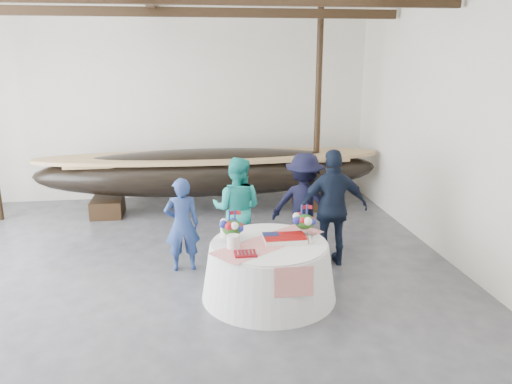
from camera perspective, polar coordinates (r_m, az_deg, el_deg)
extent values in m
cube|color=#3D3D42|center=(7.22, -11.98, -13.54)|extent=(10.00, 12.00, 0.01)
cube|color=silver|center=(12.38, -10.71, 9.57)|extent=(10.00, 0.02, 4.50)
cube|color=silver|center=(7.78, 26.81, 4.85)|extent=(0.02, 12.00, 4.50)
cube|color=black|center=(10.36, -11.81, 19.51)|extent=(9.80, 0.12, 0.18)
cylinder|color=black|center=(11.39, 7.07, 9.23)|extent=(0.14, 0.14, 4.50)
cube|color=black|center=(11.57, -16.58, -1.63)|extent=(0.67, 0.86, 0.38)
cube|color=black|center=(11.75, 6.14, -0.79)|extent=(0.67, 0.86, 0.38)
ellipsoid|color=black|center=(11.25, -5.21, 2.28)|extent=(7.67, 1.53, 1.05)
cube|color=#9E7A4C|center=(11.19, -5.25, 3.71)|extent=(6.13, 1.01, 0.06)
cone|color=silver|center=(7.40, 1.49, -8.92)|extent=(1.97, 1.97, 0.82)
cylinder|color=silver|center=(7.23, 1.51, -5.91)|extent=(1.67, 1.67, 0.04)
cube|color=red|center=(7.23, 1.51, -5.74)|extent=(1.80, 1.52, 0.01)
cube|color=white|center=(7.26, 3.27, -5.38)|extent=(0.60, 0.40, 0.07)
cylinder|color=white|center=(6.99, -2.61, -5.68)|extent=(0.18, 0.18, 0.19)
cylinder|color=white|center=(7.43, -3.40, -4.40)|extent=(0.18, 0.18, 0.19)
cube|color=#6C090A|center=(6.79, -1.23, -7.08)|extent=(0.30, 0.24, 0.03)
cone|color=silver|center=(7.21, 6.21, -5.40)|extent=(0.09, 0.09, 0.12)
imported|color=navy|center=(8.23, -8.45, -3.70)|extent=(0.60, 0.42, 1.57)
imported|color=teal|center=(8.57, -2.18, -1.94)|extent=(1.05, 0.92, 1.80)
imported|color=black|center=(8.73, 5.53, -1.54)|extent=(1.37, 1.16, 1.84)
imported|color=black|center=(8.39, 8.80, -1.85)|extent=(1.18, 0.53, 1.98)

